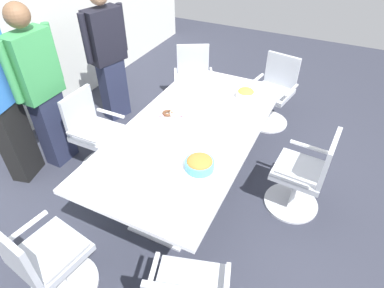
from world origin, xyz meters
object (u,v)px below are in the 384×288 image
(person_standing_1, at_px, (41,89))
(snack_bowl_pretzels, at_px, (200,163))
(conference_table, at_px, (192,138))
(person_standing_2, at_px, (108,55))
(office_chair_2, at_px, (273,95))
(office_chair_5, at_px, (46,263))
(donut_platter, at_px, (169,120))
(snack_bowl_chips_yellow, at_px, (246,93))
(office_chair_3, at_px, (193,84))
(office_chair_1, at_px, (304,177))
(office_chair_4, at_px, (95,136))

(person_standing_1, height_order, snack_bowl_pretzels, person_standing_1)
(conference_table, xyz_separation_m, person_standing_2, (0.77, 1.55, 0.27))
(office_chair_2, relative_size, snack_bowl_pretzels, 3.77)
(office_chair_5, relative_size, person_standing_1, 0.51)
(conference_table, relative_size, donut_platter, 7.29)
(office_chair_5, relative_size, snack_bowl_pretzels, 3.77)
(office_chair_5, height_order, snack_bowl_pretzels, office_chair_5)
(snack_bowl_chips_yellow, relative_size, donut_platter, 0.60)
(person_standing_1, bearing_deg, office_chair_5, 42.86)
(snack_bowl_pretzels, bearing_deg, donut_platter, 48.79)
(conference_table, height_order, donut_platter, donut_platter)
(office_chair_2, bearing_deg, person_standing_2, 32.46)
(snack_bowl_chips_yellow, bearing_deg, office_chair_3, 56.29)
(office_chair_3, bearing_deg, person_standing_2, 5.07)
(office_chair_2, bearing_deg, office_chair_1, 126.29)
(snack_bowl_chips_yellow, bearing_deg, person_standing_2, 89.66)
(office_chair_3, height_order, office_chair_4, same)
(office_chair_1, distance_m, office_chair_4, 2.22)
(office_chair_1, distance_m, person_standing_2, 2.76)
(conference_table, distance_m, snack_bowl_chips_yellow, 0.83)
(office_chair_3, height_order, person_standing_1, person_standing_1)
(office_chair_4, bearing_deg, office_chair_1, 99.06)
(office_chair_5, bearing_deg, office_chair_1, 57.63)
(person_standing_2, xyz_separation_m, donut_platter, (-0.77, -1.31, -0.12))
(snack_bowl_chips_yellow, distance_m, donut_platter, 0.93)
(person_standing_1, height_order, snack_bowl_chips_yellow, person_standing_1)
(snack_bowl_pretzels, relative_size, snack_bowl_chips_yellow, 1.22)
(office_chair_2, distance_m, snack_bowl_chips_yellow, 0.91)
(office_chair_2, relative_size, person_standing_2, 0.53)
(person_standing_2, xyz_separation_m, snack_bowl_chips_yellow, (-0.01, -1.83, -0.09))
(snack_bowl_pretzels, xyz_separation_m, snack_bowl_chips_yellow, (1.24, 0.02, 0.00))
(office_chair_1, distance_m, office_chair_2, 1.54)
(office_chair_5, bearing_deg, donut_platter, 92.12)
(office_chair_2, bearing_deg, snack_bowl_chips_yellow, 89.92)
(office_chair_4, bearing_deg, snack_bowl_chips_yellow, 124.14)
(person_standing_2, xyz_separation_m, snack_bowl_pretzels, (-1.26, -1.86, -0.09))
(office_chair_2, bearing_deg, person_standing_1, 53.27)
(office_chair_1, xyz_separation_m, office_chair_5, (-1.74, 1.53, 0.00))
(office_chair_1, bearing_deg, conference_table, 103.21)
(snack_bowl_chips_yellow, bearing_deg, office_chair_2, -10.77)
(office_chair_1, bearing_deg, snack_bowl_chips_yellow, 58.59)
(office_chair_5, distance_m, snack_bowl_chips_yellow, 2.46)
(person_standing_2, height_order, donut_platter, person_standing_2)
(office_chair_1, bearing_deg, office_chair_2, 29.71)
(office_chair_2, xyz_separation_m, person_standing_1, (-1.86, 2.02, 0.53))
(office_chair_2, xyz_separation_m, office_chair_5, (-3.13, 0.86, 0.00))
(office_chair_4, bearing_deg, office_chair_2, 138.57)
(office_chair_5, xyz_separation_m, person_standing_2, (2.33, 1.12, 0.49))
(person_standing_1, bearing_deg, conference_table, 101.04)
(person_standing_1, distance_m, donut_platter, 1.38)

